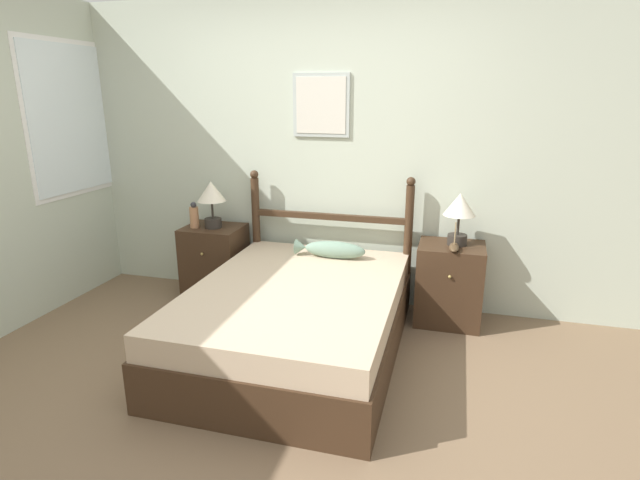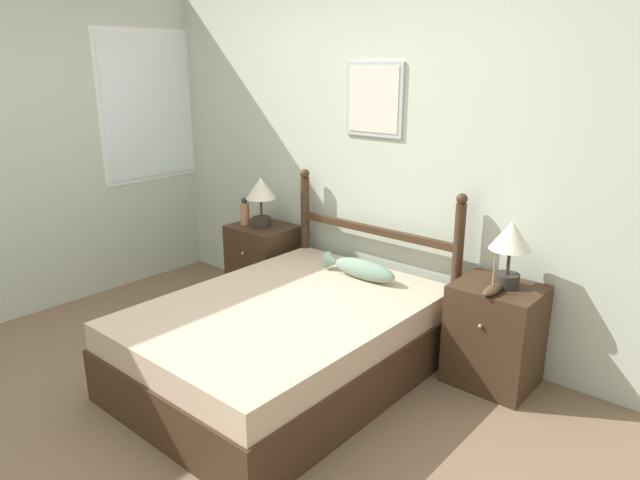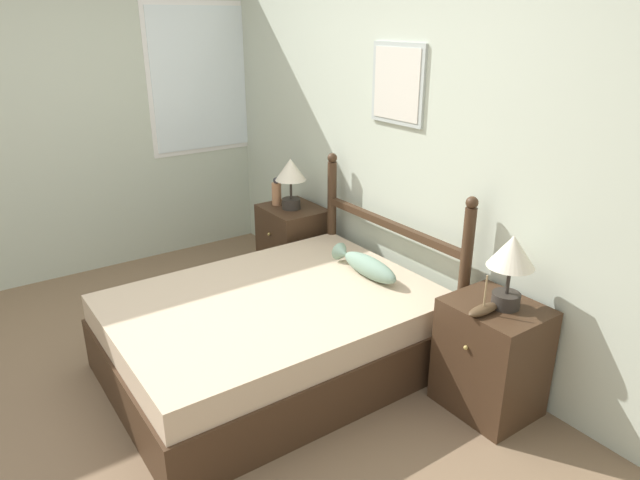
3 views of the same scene
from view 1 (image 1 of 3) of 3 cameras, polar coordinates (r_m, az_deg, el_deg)
The scene contains 11 objects.
ground_plane at distance 3.20m, azimuth -8.82°, elevation -17.69°, with size 16.00×16.00×0.00m, color #7A6047.
wall_back at distance 4.31m, azimuth -0.09°, elevation 9.72°, with size 6.40×0.08×2.55m.
bed at distance 3.57m, azimuth -2.77°, elevation -9.06°, with size 1.41×1.94×0.50m.
headboard at distance 4.28m, azimuth 1.05°, elevation 0.69°, with size 1.42×0.07×1.14m.
nightstand_left at distance 4.60m, azimuth -11.90°, elevation -2.42°, with size 0.51×0.45×0.65m.
nightstand_right at distance 4.12m, azimuth 14.54°, elevation -4.87°, with size 0.51×0.45×0.65m.
table_lamp_left at distance 4.42m, azimuth -12.30°, elevation 4.91°, with size 0.25×0.25×0.41m.
table_lamp_right at distance 3.96m, azimuth 15.66°, elevation 3.35°, with size 0.25×0.25×0.41m.
bottle at distance 4.50m, azimuth -14.18°, elevation 2.67°, with size 0.08×0.08×0.23m.
model_boat at distance 3.88m, azimuth 15.07°, elevation -0.78°, with size 0.07×0.21×0.22m.
fish_pillow at distance 4.02m, azimuth 1.18°, elevation -1.08°, with size 0.58×0.13×0.14m.
Camera 1 is at (1.15, -2.39, 1.79)m, focal length 28.00 mm.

